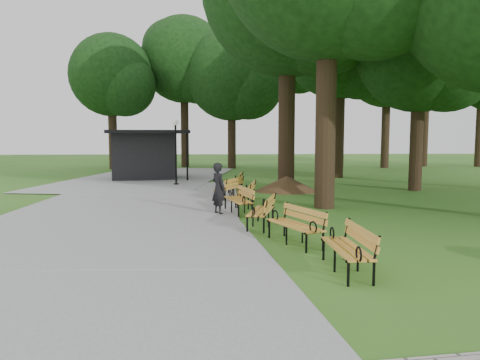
{
  "coord_description": "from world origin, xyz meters",
  "views": [
    {
      "loc": [
        -0.9,
        -13.43,
        2.52
      ],
      "look_at": [
        -0.06,
        1.23,
        1.1
      ],
      "focal_mm": 34.0,
      "sensor_mm": 36.0,
      "label": 1
    }
  ],
  "objects": [
    {
      "name": "tree_backdrop",
      "position": [
        6.12,
        22.95,
        8.25
      ],
      "size": [
        36.59,
        9.17,
        16.5
      ],
      "primitive_type": null,
      "color": "black",
      "rests_on": "ground"
    },
    {
      "name": "lawn_tree_4",
      "position": [
        6.6,
        13.91,
        8.04
      ],
      "size": [
        6.72,
        6.72,
        11.46
      ],
      "color": "black",
      "rests_on": "ground"
    },
    {
      "name": "person",
      "position": [
        -0.76,
        1.08,
        0.84
      ],
      "size": [
        0.66,
        0.73,
        1.68
      ],
      "primitive_type": "imported",
      "rotation": [
        0.0,
        0.0,
        2.12
      ],
      "color": "black",
      "rests_on": "ground"
    },
    {
      "name": "bench_1",
      "position": [
        0.98,
        -3.05,
        0.44
      ],
      "size": [
        1.31,
        2.0,
        0.88
      ],
      "primitive_type": null,
      "rotation": [
        0.0,
        0.0,
        -1.18
      ],
      "color": "gold",
      "rests_on": "ground"
    },
    {
      "name": "kiosk",
      "position": [
        -5.06,
        13.57,
        1.43
      ],
      "size": [
        5.12,
        4.62,
        2.86
      ],
      "primitive_type": null,
      "rotation": [
        0.0,
        0.0,
        0.15
      ],
      "color": "black",
      "rests_on": "ground"
    },
    {
      "name": "bench_2",
      "position": [
        0.39,
        -1.01,
        0.44
      ],
      "size": [
        1.12,
        2.0,
        0.88
      ],
      "primitive_type": null,
      "rotation": [
        0.0,
        0.0,
        -1.84
      ],
      "color": "gold",
      "rests_on": "ground"
    },
    {
      "name": "lawn_tree_1",
      "position": [
        8.42,
        7.06,
        6.44
      ],
      "size": [
        5.76,
        5.76,
        9.36
      ],
      "color": "black",
      "rests_on": "ground"
    },
    {
      "name": "ground",
      "position": [
        0.0,
        0.0,
        0.0
      ],
      "size": [
        100.0,
        100.0,
        0.0
      ],
      "primitive_type": "plane",
      "color": "#2F651D",
      "rests_on": "ground"
    },
    {
      "name": "lamp_post",
      "position": [
        -2.86,
        9.89,
        2.42
      ],
      "size": [
        0.32,
        0.32,
        3.39
      ],
      "color": "black",
      "rests_on": "ground"
    },
    {
      "name": "bench_6",
      "position": [
        0.05,
        7.04,
        0.44
      ],
      "size": [
        0.89,
        1.97,
        0.88
      ],
      "primitive_type": null,
      "rotation": [
        0.0,
        0.0,
        -1.71
      ],
      "color": "gold",
      "rests_on": "ground"
    },
    {
      "name": "bench_5",
      "position": [
        -0.32,
        4.76,
        0.44
      ],
      "size": [
        1.42,
        1.99,
        0.88
      ],
      "primitive_type": null,
      "rotation": [
        0.0,
        0.0,
        -2.04
      ],
      "color": "gold",
      "rests_on": "ground"
    },
    {
      "name": "bench_3",
      "position": [
        -0.13,
        1.23,
        0.44
      ],
      "size": [
        1.05,
        2.0,
        0.88
      ],
      "primitive_type": null,
      "rotation": [
        0.0,
        0.0,
        -1.34
      ],
      "color": "gold",
      "rests_on": "ground"
    },
    {
      "name": "dirt_mound",
      "position": [
        2.4,
        7.06,
        0.36
      ],
      "size": [
        2.43,
        2.43,
        0.71
      ],
      "primitive_type": "cone",
      "color": "#47301C",
      "rests_on": "ground"
    },
    {
      "name": "bench_4",
      "position": [
        0.22,
        2.92,
        0.44
      ],
      "size": [
        1.0,
        1.99,
        0.88
      ],
      "primitive_type": null,
      "rotation": [
        0.0,
        0.0,
        -1.77
      ],
      "color": "gold",
      "rests_on": "ground"
    },
    {
      "name": "path",
      "position": [
        -4.0,
        3.0,
        0.03
      ],
      "size": [
        12.0,
        38.0,
        0.06
      ],
      "primitive_type": "cube",
      "color": "gray",
      "rests_on": "ground"
    },
    {
      "name": "bench_0",
      "position": [
        1.55,
        -5.29,
        0.44
      ],
      "size": [
        0.67,
        1.91,
        0.88
      ],
      "primitive_type": null,
      "rotation": [
        0.0,
        0.0,
        -1.56
      ],
      "color": "gold",
      "rests_on": "ground"
    }
  ]
}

